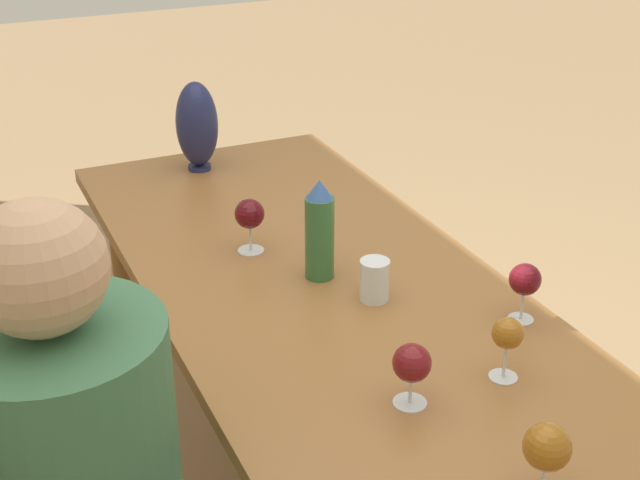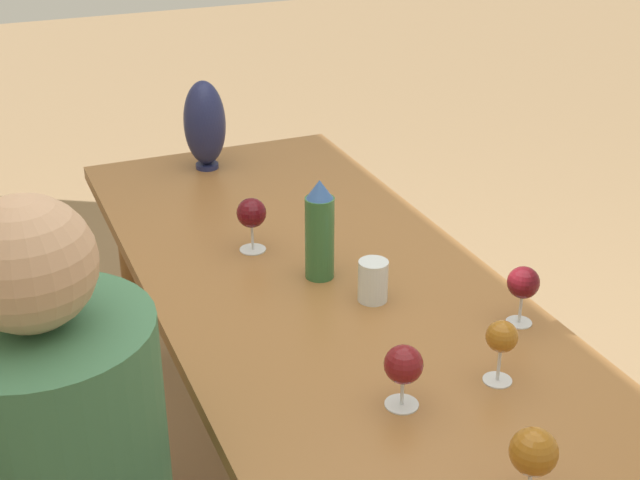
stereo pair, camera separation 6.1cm
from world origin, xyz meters
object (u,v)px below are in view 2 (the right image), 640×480
(wine_glass_1, at_px, (403,366))
(chair_far, at_px, (7,403))
(wine_glass_2, at_px, (523,284))
(wine_glass_3, at_px, (502,338))
(water_tumbler, at_px, (373,281))
(wine_glass_4, at_px, (534,453))
(wine_glass_0, at_px, (251,214))
(water_bottle, at_px, (319,231))
(vase, at_px, (205,124))

(wine_glass_1, xyz_separation_m, chair_far, (0.69, 0.71, -0.35))
(wine_glass_2, xyz_separation_m, wine_glass_3, (-0.17, 0.17, 0.00))
(water_tumbler, bearing_deg, wine_glass_2, -130.65)
(wine_glass_3, bearing_deg, wine_glass_4, 155.50)
(wine_glass_0, relative_size, wine_glass_3, 1.05)
(wine_glass_0, bearing_deg, water_bottle, -152.43)
(wine_glass_1, bearing_deg, wine_glass_3, -90.84)
(water_tumbler, xyz_separation_m, wine_glass_1, (-0.39, 0.13, 0.04))
(water_bottle, xyz_separation_m, wine_glass_2, (-0.38, -0.33, -0.02))
(wine_glass_3, bearing_deg, vase, 8.75)
(water_tumbler, bearing_deg, wine_glass_4, 175.78)
(wine_glass_4, relative_size, chair_far, 0.15)
(water_tumbler, relative_size, wine_glass_0, 0.69)
(wine_glass_0, xyz_separation_m, wine_glass_1, (-0.74, -0.05, -0.01))
(wine_glass_1, bearing_deg, chair_far, 45.72)
(vase, xyz_separation_m, wine_glass_3, (-1.36, -0.21, -0.05))
(vase, xyz_separation_m, wine_glass_0, (-0.61, 0.06, -0.05))
(vase, relative_size, wine_glass_2, 2.05)
(vase, xyz_separation_m, wine_glass_1, (-1.35, 0.01, -0.06))
(wine_glass_4, distance_m, chair_far, 1.32)
(vase, distance_m, wine_glass_2, 1.24)
(wine_glass_4, bearing_deg, water_bottle, 1.24)
(water_bottle, height_order, wine_glass_3, water_bottle)
(wine_glass_4, bearing_deg, water_tumbler, -4.22)
(wine_glass_0, bearing_deg, wine_glass_2, -143.13)
(water_bottle, relative_size, wine_glass_3, 1.86)
(wine_glass_0, distance_m, wine_glass_3, 0.79)
(water_tumbler, distance_m, vase, 0.98)
(wine_glass_0, bearing_deg, wine_glass_4, -173.36)
(wine_glass_2, bearing_deg, wine_glass_3, 135.64)
(wine_glass_2, xyz_separation_m, wine_glass_4, (-0.48, 0.31, -0.00))
(wine_glass_0, bearing_deg, wine_glass_3, -160.54)
(wine_glass_2, bearing_deg, wine_glass_4, 147.30)
(wine_glass_1, distance_m, wine_glass_3, 0.21)
(water_tumbler, distance_m, chair_far, 0.94)
(water_tumbler, bearing_deg, water_bottle, 24.40)
(water_tumbler, bearing_deg, vase, 7.06)
(vase, relative_size, wine_glass_4, 2.03)
(wine_glass_3, relative_size, wine_glass_4, 0.98)
(water_tumbler, relative_size, wine_glass_3, 0.73)
(water_tumbler, distance_m, wine_glass_1, 0.41)
(wine_glass_2, height_order, wine_glass_3, wine_glass_2)
(wine_glass_0, relative_size, wine_glass_1, 1.10)
(wine_glass_0, xyz_separation_m, wine_glass_2, (-0.57, -0.43, -0.00))
(water_bottle, distance_m, chair_far, 0.87)
(vase, bearing_deg, chair_far, 132.92)
(water_bottle, bearing_deg, vase, 3.47)
(water_bottle, xyz_separation_m, wine_glass_1, (-0.54, 0.06, -0.03))
(wine_glass_2, height_order, chair_far, chair_far)
(water_bottle, xyz_separation_m, wine_glass_4, (-0.86, -0.02, -0.03))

